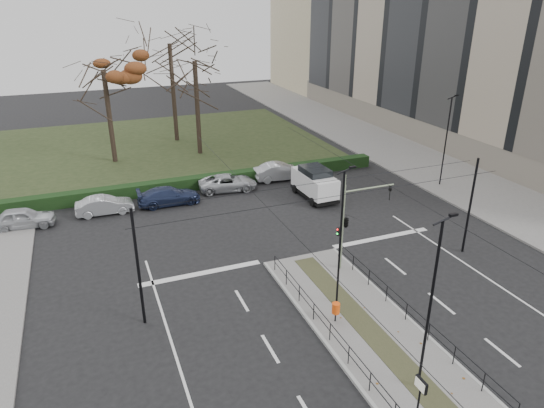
{
  "coord_description": "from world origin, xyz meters",
  "views": [
    {
      "loc": [
        -11.01,
        -18.08,
        14.36
      ],
      "look_at": [
        -1.08,
        6.87,
        2.92
      ],
      "focal_mm": 32.0,
      "sensor_mm": 36.0,
      "label": 1
    }
  ],
  "objects": [
    {
      "name": "ground",
      "position": [
        0.0,
        0.0,
        0.0
      ],
      "size": [
        140.0,
        140.0,
        0.0
      ],
      "primitive_type": "plane",
      "color": "black",
      "rests_on": "ground"
    },
    {
      "name": "median_island",
      "position": [
        0.0,
        -2.5,
        0.07
      ],
      "size": [
        4.4,
        15.0,
        0.14
      ],
      "primitive_type": "cube",
      "color": "#605E5B",
      "rests_on": "ground"
    },
    {
      "name": "sidewalk_east",
      "position": [
        18.0,
        22.0,
        0.07
      ],
      "size": [
        8.0,
        90.0,
        0.14
      ],
      "primitive_type": "cube",
      "color": "#605E5B",
      "rests_on": "ground"
    },
    {
      "name": "park",
      "position": [
        -6.0,
        32.0,
        0.05
      ],
      "size": [
        38.0,
        26.0,
        0.1
      ],
      "primitive_type": "cube",
      "color": "#232E17",
      "rests_on": "ground"
    },
    {
      "name": "hedge",
      "position": [
        -6.0,
        18.6,
        0.5
      ],
      "size": [
        38.0,
        1.0,
        1.0
      ],
      "primitive_type": "cube",
      "color": "black",
      "rests_on": "ground"
    },
    {
      "name": "apartment_block",
      "position": [
        27.97,
        23.97,
        10.39
      ],
      "size": [
        13.09,
        52.1,
        21.64
      ],
      "color": "#BFAF8A",
      "rests_on": "ground"
    },
    {
      "name": "median_railing",
      "position": [
        0.0,
        -2.6,
        0.98
      ],
      "size": [
        4.14,
        13.24,
        0.92
      ],
      "color": "black",
      "rests_on": "median_island"
    },
    {
      "name": "catenary",
      "position": [
        0.0,
        1.62,
        3.42
      ],
      "size": [
        20.0,
        34.0,
        6.0
      ],
      "color": "black",
      "rests_on": "ground"
    },
    {
      "name": "traffic_light",
      "position": [
        1.79,
        2.86,
        3.08
      ],
      "size": [
        3.45,
        1.94,
        5.05
      ],
      "color": "gray",
      "rests_on": "median_island"
    },
    {
      "name": "litter_bin",
      "position": [
        -1.14,
        -1.45,
        0.85
      ],
      "size": [
        0.39,
        0.39,
        0.99
      ],
      "color": "black",
      "rests_on": "median_island"
    },
    {
      "name": "info_panel",
      "position": [
        -1.51,
        -8.04,
        1.89
      ],
      "size": [
        0.13,
        0.58,
        2.22
      ],
      "color": "black",
      "rests_on": "median_island"
    },
    {
      "name": "streetlamp_median_near",
      "position": [
        -0.11,
        -6.42,
        3.94
      ],
      "size": [
        0.62,
        0.13,
        7.47
      ],
      "color": "black",
      "rests_on": "median_island"
    },
    {
      "name": "streetlamp_median_far",
      "position": [
        -0.34,
        -0.16,
        3.82
      ],
      "size": [
        0.6,
        0.12,
        7.24
      ],
      "color": "black",
      "rests_on": "median_island"
    },
    {
      "name": "streetlamp_sidewalk",
      "position": [
        15.82,
        11.69,
        3.87
      ],
      "size": [
        0.61,
        0.13,
        7.33
      ],
      "color": "black",
      "rests_on": "sidewalk_east"
    },
    {
      "name": "parked_car_first",
      "position": [
        -15.68,
        15.71,
        0.7
      ],
      "size": [
        4.23,
        1.98,
        1.4
      ],
      "primitive_type": "imported",
      "rotation": [
        0.0,
        0.0,
        1.49
      ],
      "color": "#ADB0B5",
      "rests_on": "ground"
    },
    {
      "name": "parked_car_second",
      "position": [
        -10.38,
        16.03,
        0.66
      ],
      "size": [
        4.03,
        1.49,
        1.32
      ],
      "primitive_type": "imported",
      "rotation": [
        0.0,
        0.0,
        1.55
      ],
      "color": "#ADB0B5",
      "rests_on": "ground"
    },
    {
      "name": "parked_car_third",
      "position": [
        -5.76,
        16.09,
        0.67
      ],
      "size": [
        4.67,
        1.97,
        1.35
      ],
      "primitive_type": "imported",
      "rotation": [
        0.0,
        0.0,
        1.55
      ],
      "color": "#1F294A",
      "rests_on": "ground"
    },
    {
      "name": "parked_car_fourth",
      "position": [
        -0.8,
        17.24,
        0.65
      ],
      "size": [
        4.9,
        2.7,
        1.3
      ],
      "primitive_type": "imported",
      "rotation": [
        0.0,
        0.0,
        1.45
      ],
      "color": "#ADB0B5",
      "rests_on": "ground"
    },
    {
      "name": "white_van",
      "position": [
        5.01,
        13.26,
        1.27
      ],
      "size": [
        2.22,
        4.64,
        2.44
      ],
      "color": "white",
      "rests_on": "ground"
    },
    {
      "name": "rust_tree",
      "position": [
        -8.62,
        28.18,
        8.51
      ],
      "size": [
        6.89,
        6.89,
        11.09
      ],
      "color": "black",
      "rests_on": "park"
    },
    {
      "name": "bare_tree_center",
      "position": [
        -1.66,
        33.46,
        9.4
      ],
      "size": [
        8.95,
        8.95,
        13.33
      ],
      "color": "black",
      "rests_on": "park"
    },
    {
      "name": "bare_tree_near",
      "position": [
        -0.49,
        27.81,
        8.32
      ],
      "size": [
        6.42,
        6.42,
        11.8
      ],
      "color": "black",
      "rests_on": "park"
    },
    {
      "name": "parked_car_fifth",
      "position": [
        4.09,
        17.94,
        0.74
      ],
      "size": [
        4.61,
        1.93,
        1.48
      ],
      "primitive_type": "imported",
      "rotation": [
        0.0,
        0.0,
        1.49
      ],
      "color": "#ADB0B5",
      "rests_on": "ground"
    }
  ]
}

